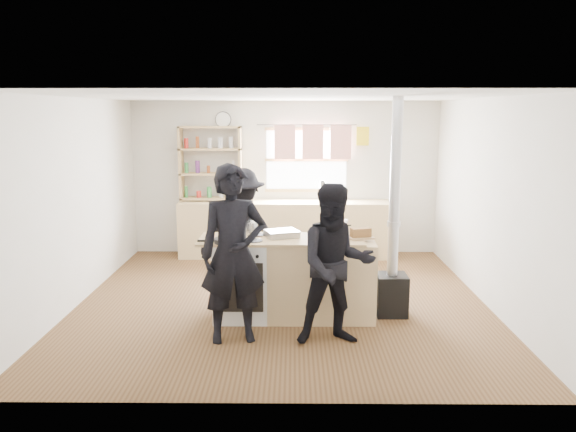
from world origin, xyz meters
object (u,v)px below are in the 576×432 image
(roast_tray, at_px, (282,233))
(stockpot_counter, at_px, (335,228))
(person_far, at_px, (241,232))
(stockpot_stove, at_px, (250,228))
(thermos, at_px, (323,192))
(skillet_greens, at_px, (229,240))
(bread_board, at_px, (361,234))
(flue_heater, at_px, (392,260))
(person_near_left, at_px, (233,254))
(person_near_right, at_px, (336,265))
(cooking_island, at_px, (294,278))

(roast_tray, height_order, stockpot_counter, stockpot_counter)
(person_far, bearing_deg, stockpot_stove, 102.61)
(thermos, xyz_separation_m, skillet_greens, (-1.17, -2.99, -0.10))
(skillet_greens, xyz_separation_m, bread_board, (1.46, 0.22, 0.02))
(roast_tray, xyz_separation_m, flue_heater, (1.27, 0.02, -0.32))
(thermos, distance_m, flue_heater, 2.79)
(stockpot_stove, xyz_separation_m, person_near_left, (-0.10, -0.85, -0.09))
(skillet_greens, distance_m, person_near_right, 1.24)
(person_near_right, bearing_deg, bread_board, 57.95)
(thermos, bearing_deg, cooking_island, -99.47)
(thermos, height_order, person_near_left, person_near_left)
(person_near_left, height_order, person_near_right, person_near_left)
(thermos, height_order, roast_tray, thermos)
(cooking_island, bearing_deg, person_near_right, -59.71)
(thermos, bearing_deg, flue_heater, -75.93)
(bread_board, height_order, flue_heater, flue_heater)
(roast_tray, xyz_separation_m, stockpot_counter, (0.61, 0.04, 0.05))
(cooking_island, distance_m, stockpot_counter, 0.74)
(skillet_greens, height_order, stockpot_counter, stockpot_counter)
(thermos, distance_m, person_near_right, 3.50)
(cooking_island, height_order, stockpot_stove, stockpot_stove)
(roast_tray, height_order, person_far, person_far)
(stockpot_stove, relative_size, person_near_left, 0.11)
(stockpot_stove, height_order, person_near_right, person_near_right)
(cooking_island, xyz_separation_m, skillet_greens, (-0.71, -0.22, 0.49))
(bread_board, bearing_deg, cooking_island, 179.70)
(stockpot_stove, relative_size, stockpot_counter, 0.72)
(roast_tray, relative_size, stockpot_stove, 2.09)
(person_near_left, distance_m, person_near_right, 1.04)
(person_near_right, height_order, person_far, person_near_right)
(person_near_right, bearing_deg, stockpot_stove, 128.16)
(cooking_island, relative_size, stockpot_stove, 9.62)
(skillet_greens, relative_size, person_near_right, 0.20)
(stockpot_stove, bearing_deg, skillet_greens, -115.74)
(thermos, bearing_deg, bread_board, -84.16)
(person_near_left, relative_size, person_near_right, 1.11)
(thermos, relative_size, skillet_greens, 0.97)
(person_far, bearing_deg, skillet_greens, 86.78)
(cooking_island, distance_m, bread_board, 0.91)
(stockpot_stove, distance_m, person_far, 0.70)
(skillet_greens, height_order, person_near_left, person_near_left)
(person_far, bearing_deg, bread_board, 147.82)
(thermos, height_order, person_near_right, person_near_right)
(cooking_island, distance_m, person_far, 1.14)
(stockpot_stove, bearing_deg, roast_tray, -17.26)
(roast_tray, bearing_deg, cooking_island, -28.58)
(flue_heater, bearing_deg, person_near_right, -131.14)
(roast_tray, distance_m, person_far, 0.95)
(flue_heater, bearing_deg, stockpot_counter, 178.04)
(cooking_island, bearing_deg, person_far, 128.50)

